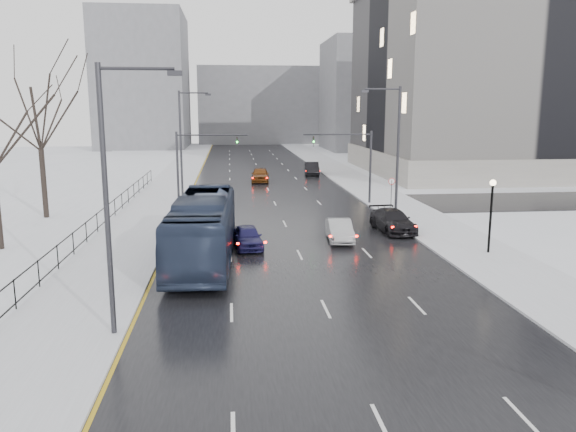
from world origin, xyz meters
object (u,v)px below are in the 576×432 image
object	(u,v)px
mast_signal_left	(190,160)
sedan_center_near	(248,237)
tree_park_e	(47,219)
sedan_right_distant	(312,169)
streetlight_r_mid	(395,147)
streetlight_l_far	(183,140)
streetlight_l_near	(112,189)
sedan_center_far	(260,175)
sedan_right_far	(393,221)
mast_signal_right	(359,158)
lamppost_r_mid	(491,205)
bus	(203,229)
tree_park_d	(1,251)
no_uturn_sign	(392,184)
sedan_right_near	(340,230)

from	to	relation	value
mast_signal_left	sedan_center_near	world-z (taller)	mast_signal_left
tree_park_e	sedan_right_distant	xyz separation A→B (m)	(24.67, 26.38, 0.84)
streetlight_r_mid	streetlight_l_far	world-z (taller)	same
streetlight_l_near	sedan_center_far	bearing A→B (deg)	80.13
tree_park_e	sedan_center_far	xyz separation A→B (m)	(17.70, 20.08, 0.88)
streetlight_l_near	sedan_right_far	distance (m)	23.18
sedan_right_distant	mast_signal_right	bearing A→B (deg)	-82.80
streetlight_l_far	sedan_right_far	world-z (taller)	streetlight_l_far
lamppost_r_mid	sedan_right_distant	distance (m)	40.68
mast_signal_left	sedan_center_near	size ratio (longest dim) A/B	1.63
tree_park_e	bus	world-z (taller)	tree_park_e
streetlight_r_mid	lamppost_r_mid	distance (m)	10.73
streetlight_r_mid	tree_park_d	bearing A→B (deg)	-166.99
streetlight_r_mid	bus	size ratio (longest dim) A/B	0.76
lamppost_r_mid	sedan_right_far	bearing A→B (deg)	119.67
no_uturn_sign	sedan_center_far	bearing A→B (deg)	115.78
sedan_right_distant	streetlight_l_near	bearing A→B (deg)	-101.19
mast_signal_right	mast_signal_left	size ratio (longest dim) A/B	1.00
tree_park_e	sedan_right_far	distance (m)	26.45
mast_signal_right	sedan_right_far	world-z (taller)	mast_signal_right
bus	sedan_center_far	bearing A→B (deg)	83.86
tree_park_d	streetlight_r_mid	world-z (taller)	streetlight_r_mid
streetlight_r_mid	bus	world-z (taller)	streetlight_r_mid
lamppost_r_mid	streetlight_r_mid	bearing A→B (deg)	105.82
sedan_right_near	sedan_center_far	bearing A→B (deg)	100.44
sedan_right_far	sedan_right_near	bearing A→B (deg)	-154.56
streetlight_l_near	lamppost_r_mid	distance (m)	21.78
sedan_right_far	sedan_right_distant	bearing A→B (deg)	86.59
no_uturn_sign	bus	xyz separation A→B (m)	(-14.69, -13.71, -0.43)
streetlight_r_mid	lamppost_r_mid	bearing A→B (deg)	-74.18
streetlight_r_mid	sedan_right_distant	bearing A→B (deg)	93.20
streetlight_r_mid	sedan_right_distant	world-z (taller)	streetlight_r_mid
sedan_center_near	sedan_right_far	xyz separation A→B (m)	(10.16, 3.64, 0.07)
mast_signal_left	sedan_right_distant	size ratio (longest dim) A/B	1.33
streetlight_l_near	sedan_right_far	bearing A→B (deg)	47.33
tree_park_d	tree_park_e	xyz separation A→B (m)	(-0.40, 10.00, 0.00)
no_uturn_sign	streetlight_l_near	bearing A→B (deg)	-125.89
lamppost_r_mid	sedan_right_distant	xyz separation A→B (m)	(-4.53, 40.38, -2.10)
tree_park_e	mast_signal_right	bearing A→B (deg)	8.90
sedan_right_distant	sedan_center_near	bearing A→B (deg)	-99.16
streetlight_l_far	mast_signal_right	size ratio (longest dim) A/B	1.54
streetlight_l_far	sedan_center_far	world-z (taller)	streetlight_l_far
mast_signal_right	mast_signal_left	distance (m)	14.65
tree_park_d	lamppost_r_mid	size ratio (longest dim) A/B	2.92
tree_park_d	sedan_right_far	size ratio (longest dim) A/B	2.42
streetlight_r_mid	mast_signal_left	xyz separation A→B (m)	(-15.49, 8.00, -1.51)
mast_signal_right	no_uturn_sign	world-z (taller)	mast_signal_right
bus	streetlight_l_far	bearing A→B (deg)	99.28
sedan_right_distant	tree_park_e	bearing A→B (deg)	-128.08
sedan_right_distant	no_uturn_sign	bearing A→B (deg)	-79.08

